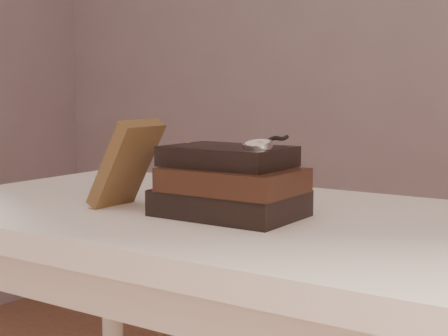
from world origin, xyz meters
The scene contains 5 objects.
table centered at (0.00, 0.35, 0.66)m, with size 1.00×0.60×0.75m.
book_stack centered at (0.08, 0.31, 0.80)m, with size 0.22×0.15×0.11m.
journal centered at (-0.11, 0.28, 0.82)m, with size 0.02×0.10×0.16m, color #402C18.
pocket_watch centered at (0.14, 0.30, 0.87)m, with size 0.05×0.15×0.02m.
eyeglasses centered at (0.00, 0.38, 0.81)m, with size 0.09×0.11×0.04m.
Camera 1 is at (0.64, -0.55, 0.95)m, focal length 53.59 mm.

